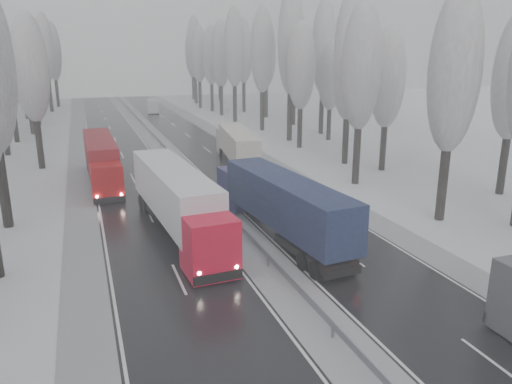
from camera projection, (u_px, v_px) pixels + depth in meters
carriageway_right at (253, 184)px, 47.12m from camera, size 7.50×200.00×0.03m
carriageway_left at (140, 194)px, 43.78m from camera, size 7.50×200.00×0.03m
median_slush at (198, 189)px, 45.45m from camera, size 3.00×200.00×0.04m
shoulder_right at (301, 180)px, 48.70m from camera, size 2.40×200.00×0.04m
shoulder_left at (81, 199)px, 42.20m from camera, size 2.40×200.00×0.04m
median_guardrail at (198, 183)px, 45.28m from camera, size 0.12×200.00×0.76m
tree_16 at (454, 73)px, 34.33m from camera, size 3.60×3.60×16.53m
tree_18 at (361, 67)px, 44.47m from camera, size 3.60×3.60×16.58m
tree_19 at (388, 79)px, 50.21m from camera, size 3.60×3.60×14.57m
tree_20 at (349, 70)px, 53.08m from camera, size 3.60×3.60×15.71m
tree_21 at (350, 52)px, 56.92m from camera, size 3.60×3.60×18.62m
tree_22 at (301, 67)px, 62.25m from camera, size 3.60×3.60×15.86m
tree_23 at (331, 76)px, 68.29m from camera, size 3.60×3.60×13.55m
tree_24 at (291, 43)px, 66.65m from camera, size 3.60×3.60×20.49m
tree_25 at (324, 48)px, 72.67m from camera, size 3.60×3.60×19.44m
tree_26 at (262, 51)px, 76.15m from camera, size 3.60×3.60×18.78m
tree_27 at (295, 56)px, 82.26m from camera, size 3.60×3.60×17.62m
tree_28 at (234, 48)px, 85.31m from camera, size 3.60×3.60×19.62m
tree_29 at (266, 54)px, 91.55m from camera, size 3.60×3.60×18.11m
tree_30 at (221, 54)px, 94.54m from camera, size 3.60×3.60×17.86m
tree_31 at (244, 52)px, 99.93m from camera, size 3.60×3.60×18.58m
tree_32 at (211, 56)px, 101.47m from camera, size 3.60×3.60×17.33m
tree_33 at (221, 65)px, 106.62m from camera, size 3.60×3.60×14.33m
tree_34 at (199, 55)px, 107.58m from camera, size 3.60×3.60×17.63m
tree_35 at (234, 53)px, 114.04m from camera, size 3.60×3.60×18.25m
tree_36 at (194, 47)px, 116.48m from camera, size 3.60×3.60×20.23m
tree_37 at (219, 58)px, 123.01m from camera, size 3.60×3.60×16.37m
tree_38 at (192, 53)px, 127.01m from camera, size 3.60×3.60×17.97m
tree_39 at (200, 58)px, 131.85m from camera, size 3.60×3.60×16.19m
tree_62 at (30, 69)px, 50.66m from camera, size 3.60×3.60×16.04m
tree_66 at (8, 69)px, 66.36m from camera, size 3.60×3.60×15.23m
tree_68 at (24, 61)px, 72.76m from camera, size 3.60×3.60×16.65m
tree_70 at (31, 58)px, 81.91m from camera, size 3.60×3.60×17.09m
tree_71 at (1, 48)px, 83.59m from camera, size 3.60×3.60×19.61m
tree_72 at (21, 65)px, 89.91m from camera, size 3.60×3.60×15.11m
tree_73 at (5, 57)px, 92.26m from camera, size 3.60×3.60×17.22m
tree_74 at (45, 48)px, 100.15m from camera, size 3.60×3.60×19.68m
tree_76 at (53, 52)px, 109.20m from camera, size 3.60×3.60×18.55m
tree_77 at (28, 64)px, 111.77m from camera, size 3.60×3.60×14.32m
tree_78 at (37, 49)px, 113.89m from camera, size 3.60×3.60×19.55m
tree_79 at (26, 56)px, 117.07m from camera, size 3.60×3.60×17.07m
truck_blue_box at (278, 201)px, 33.07m from camera, size 4.21×16.92×4.30m
truck_cream_box at (236, 145)px, 54.20m from camera, size 4.48×15.62×3.97m
box_truck_distant at (153, 106)px, 101.83m from camera, size 3.08×7.32×2.65m
truck_red_white at (178, 199)px, 33.12m from camera, size 3.94×17.72×4.51m
truck_red_red at (101, 158)px, 47.17m from camera, size 2.80×16.12×4.12m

